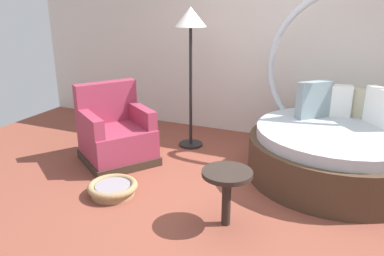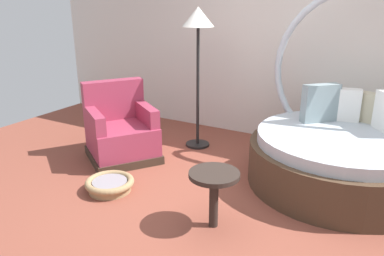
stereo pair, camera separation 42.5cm
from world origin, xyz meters
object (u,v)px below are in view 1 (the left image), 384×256
pet_basket (113,188)px  red_armchair (116,135)px  side_table (227,181)px  floor_lamp (191,31)px  round_daybed (338,142)px

pet_basket → red_armchair: bearing=121.6°
side_table → red_armchair: bearing=154.6°
floor_lamp → red_armchair: bearing=-127.7°
round_daybed → side_table: bearing=-118.7°
round_daybed → side_table: 1.67m
red_armchair → pet_basket: 0.94m
round_daybed → floor_lamp: 2.20m
floor_lamp → round_daybed: bearing=-5.2°
red_armchair → side_table: size_ratio=2.13×
round_daybed → red_armchair: size_ratio=1.87×
red_armchair → floor_lamp: bearing=52.3°
round_daybed → red_armchair: 2.60m
side_table → floor_lamp: floor_lamp is taller
red_armchair → floor_lamp: size_ratio=0.61×
red_armchair → floor_lamp: 1.59m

